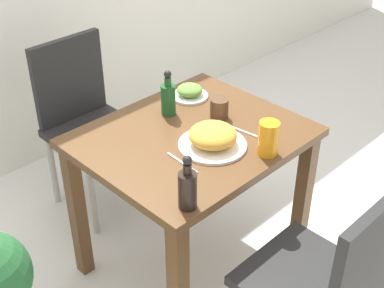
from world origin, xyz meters
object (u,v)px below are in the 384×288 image
side_plate (190,92)px  food_plate (213,137)px  chair_far (86,116)px  juice_glass (268,138)px  condiment_bottle (168,98)px  chair_near (329,279)px  sauce_bottle (187,188)px  drink_cup (219,108)px

side_plate → food_plate: bearing=-122.3°
chair_far → food_plate: bearing=-89.2°
chair_far → juice_glass: (0.13, -1.06, 0.29)m
side_plate → condiment_bottle: 0.19m
chair_near → sauce_bottle: bearing=-58.8°
side_plate → drink_cup: 0.22m
chair_far → side_plate: bearing=-65.5°
chair_far → condiment_bottle: bearing=-83.4°
chair_far → juice_glass: size_ratio=6.51×
chair_near → side_plate: bearing=-106.8°
drink_cup → sauce_bottle: (-0.51, -0.33, 0.04)m
chair_far → sauce_bottle: bearing=-106.4°
chair_far → food_plate: size_ratio=3.32×
chair_far → food_plate: chair_far is taller
sauce_bottle → condiment_bottle: bearing=53.0°
chair_far → condiment_bottle: (0.07, -0.57, 0.30)m
food_plate → sauce_bottle: (-0.33, -0.19, 0.04)m
drink_cup → sauce_bottle: bearing=-147.2°
drink_cup → juice_glass: 0.33m
chair_near → side_plate: (0.30, 0.98, 0.25)m
chair_near → juice_glass: (0.18, 0.44, 0.29)m
side_plate → drink_cup: bearing=-100.1°
side_plate → sauce_bottle: 0.78m
drink_cup → sauce_bottle: sauce_bottle is taller
food_plate → drink_cup: (0.19, 0.14, 0.00)m
food_plate → side_plate: size_ratio=1.62×
chair_near → food_plate: chair_near is taller
sauce_bottle → chair_far: bearing=73.6°
juice_glass → drink_cup: bearing=77.2°
chair_far → condiment_bottle: size_ratio=4.38×
drink_cup → condiment_bottle: condiment_bottle is taller
chair_far → drink_cup: bearing=-75.0°
condiment_bottle → sauce_bottle: bearing=-127.0°
chair_far → side_plate: 0.63m
condiment_bottle → food_plate: bearing=-99.6°
juice_glass → sauce_bottle: size_ratio=0.67×
drink_cup → juice_glass: juice_glass is taller
chair_near → drink_cup: bearing=-108.7°
sauce_bottle → condiment_bottle: same height
sauce_bottle → side_plate: bearing=44.8°
juice_glass → sauce_bottle: (-0.44, -0.01, 0.01)m
chair_far → drink_cup: size_ratio=10.31×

